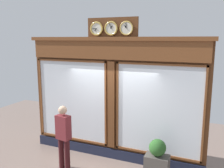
# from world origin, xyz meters

# --- Properties ---
(shop_facade) EXTENTS (5.08, 0.42, 3.87)m
(shop_facade) POSITION_xyz_m (0.00, -0.13, 1.70)
(shop_facade) COLOR #5B3319
(shop_facade) RESTS_ON ground_plane
(pedestrian) EXTENTS (0.39, 0.27, 1.69)m
(pedestrian) POSITION_xyz_m (0.90, 1.03, 0.93)
(pedestrian) COLOR #3A1316
(pedestrian) RESTS_ON ground_plane
(planter_box) EXTENTS (0.56, 0.36, 0.64)m
(planter_box) POSITION_xyz_m (-1.42, 0.62, 0.32)
(planter_box) COLOR #4C4742
(planter_box) RESTS_ON ground_plane
(planter_shrub) EXTENTS (0.40, 0.40, 0.40)m
(planter_shrub) POSITION_xyz_m (-1.42, 0.62, 0.84)
(planter_shrub) COLOR #285623
(planter_shrub) RESTS_ON planter_box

